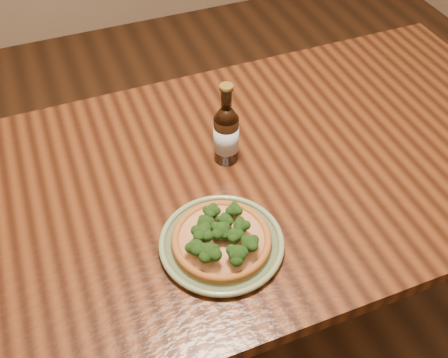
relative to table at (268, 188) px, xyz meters
name	(u,v)px	position (x,y,z in m)	size (l,w,h in m)	color
ground	(268,334)	(0.00, -0.10, -0.66)	(4.50, 4.50, 0.00)	#382111
table	(268,188)	(0.00, 0.00, 0.00)	(1.60, 0.90, 0.75)	#46220F
plate	(222,243)	(-0.21, -0.20, 0.10)	(0.28, 0.28, 0.02)	#697C55
pizza	(221,238)	(-0.22, -0.20, 0.12)	(0.23, 0.23, 0.07)	brown
beer_bottle	(226,134)	(-0.10, 0.06, 0.18)	(0.06, 0.06, 0.23)	black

